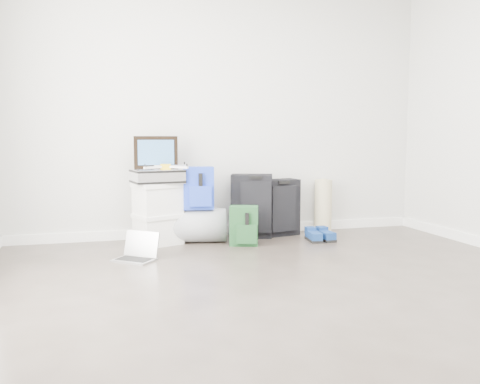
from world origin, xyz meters
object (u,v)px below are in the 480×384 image
object	(u,v)px
large_suitcase	(252,206)
laptop	(137,253)
boxes_stack	(158,214)
briefcase	(157,176)
carry_on	(280,207)
duffel_bag	(198,225)

from	to	relation	value
large_suitcase	laptop	size ratio (longest dim) A/B	1.62
large_suitcase	boxes_stack	bearing A→B (deg)	-154.32
briefcase	large_suitcase	distance (m)	1.07
boxes_stack	briefcase	world-z (taller)	briefcase
laptop	carry_on	bearing A→B (deg)	63.86
duffel_bag	laptop	distance (m)	0.90
briefcase	laptop	world-z (taller)	briefcase
large_suitcase	laptop	bearing A→B (deg)	-130.75
large_suitcase	carry_on	bearing A→B (deg)	22.10
carry_on	briefcase	bearing A→B (deg)	175.54
carry_on	laptop	size ratio (longest dim) A/B	1.48
boxes_stack	briefcase	size ratio (longest dim) A/B	1.30
boxes_stack	duffel_bag	world-z (taller)	boxes_stack
boxes_stack	laptop	size ratio (longest dim) A/B	1.48
boxes_stack	laptop	distance (m)	0.71
boxes_stack	carry_on	size ratio (longest dim) A/B	1.00
briefcase	laptop	size ratio (longest dim) A/B	1.14
large_suitcase	briefcase	bearing A→B (deg)	-154.32
duffel_bag	large_suitcase	world-z (taller)	large_suitcase
boxes_stack	large_suitcase	world-z (taller)	large_suitcase
briefcase	laptop	bearing A→B (deg)	-121.85
boxes_stack	duffel_bag	bearing A→B (deg)	-21.66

